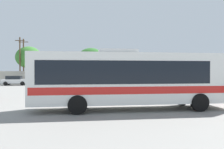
# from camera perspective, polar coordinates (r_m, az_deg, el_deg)

# --- Properties ---
(ground_plane) EXTENTS (300.00, 300.00, 0.00)m
(ground_plane) POSITION_cam_1_polar(r_m,az_deg,el_deg) (25.17, 1.50, -4.44)
(ground_plane) COLOR gray
(perimeter_wall) EXTENTS (80.00, 0.30, 2.29)m
(perimeter_wall) POSITION_cam_1_polar(r_m,az_deg,el_deg) (41.99, -0.74, -0.73)
(perimeter_wall) COLOR #B2AD9E
(perimeter_wall) RESTS_ON ground_plane
(coach_bus_white_red) EXTENTS (12.11, 3.37, 3.61)m
(coach_bus_white_red) POSITION_cam_1_polar(r_m,az_deg,el_deg) (14.21, 4.41, -0.77)
(coach_bus_white_red) COLOR white
(coach_bus_white_red) RESTS_ON ground_plane
(parked_car_leftmost_white) EXTENTS (4.25, 2.23, 1.53)m
(parked_car_leftmost_white) POSITION_cam_1_polar(r_m,az_deg,el_deg) (41.25, -22.48, -1.31)
(parked_car_leftmost_white) COLOR silver
(parked_car_leftmost_white) RESTS_ON ground_plane
(parked_car_second_red) EXTENTS (4.06, 2.04, 1.45)m
(parked_car_second_red) POSITION_cam_1_polar(r_m,az_deg,el_deg) (39.63, -14.18, -1.41)
(parked_car_second_red) COLOR red
(parked_car_second_red) RESTS_ON ground_plane
(parked_car_third_silver) EXTENTS (4.69, 2.31, 1.52)m
(parked_car_third_silver) POSITION_cam_1_polar(r_m,az_deg,el_deg) (38.84, -6.16, -1.38)
(parked_car_third_silver) COLOR #B7BABF
(parked_car_third_silver) RESTS_ON ground_plane
(parked_car_rightmost_grey) EXTENTS (4.15, 2.17, 1.46)m
(parked_car_rightmost_grey) POSITION_cam_1_polar(r_m,az_deg,el_deg) (39.66, 4.99, -1.37)
(parked_car_rightmost_grey) COLOR slate
(parked_car_rightmost_grey) RESTS_ON ground_plane
(utility_pole_near) EXTENTS (1.80, 0.24, 8.41)m
(utility_pole_near) POSITION_cam_1_polar(r_m,az_deg,el_deg) (47.59, -20.69, 3.30)
(utility_pole_near) COLOR #4C3823
(utility_pole_near) RESTS_ON ground_plane
(utility_pole_far) EXTENTS (1.79, 0.42, 8.54)m
(utility_pole_far) POSITION_cam_1_polar(r_m,az_deg,el_deg) (46.48, -21.46, 3.44)
(utility_pole_far) COLOR #4C3823
(utility_pole_far) RESTS_ON ground_plane
(roadside_tree_left) EXTENTS (4.95, 4.95, 7.07)m
(roadside_tree_left) POSITION_cam_1_polar(r_m,az_deg,el_deg) (48.53, -19.59, 3.94)
(roadside_tree_left) COLOR brown
(roadside_tree_left) RESTS_ON ground_plane
(roadside_tree_midleft) EXTENTS (5.85, 5.85, 7.00)m
(roadside_tree_midleft) POSITION_cam_1_polar(r_m,az_deg,el_deg) (48.06, -5.15, 3.47)
(roadside_tree_midleft) COLOR brown
(roadside_tree_midleft) RESTS_ON ground_plane
(roadside_tree_midright) EXTENTS (4.15, 4.15, 5.77)m
(roadside_tree_midright) POSITION_cam_1_polar(r_m,az_deg,el_deg) (49.15, 10.15, 2.81)
(roadside_tree_midright) COLOR brown
(roadside_tree_midright) RESTS_ON ground_plane
(roadside_tree_right) EXTENTS (3.38, 3.38, 5.50)m
(roadside_tree_right) POSITION_cam_1_polar(r_m,az_deg,el_deg) (48.51, 19.15, 2.85)
(roadside_tree_right) COLOR brown
(roadside_tree_right) RESTS_ON ground_plane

